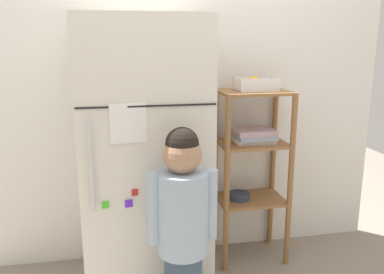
% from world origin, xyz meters
% --- Properties ---
extents(kitchen_wall_back, '(2.78, 0.03, 2.09)m').
position_xyz_m(kitchen_wall_back, '(0.00, 0.37, 1.05)').
color(kitchen_wall_back, silver).
rests_on(kitchen_wall_back, ground).
extents(refrigerator, '(0.70, 0.67, 1.59)m').
position_xyz_m(refrigerator, '(-0.29, 0.02, 0.80)').
color(refrigerator, silver).
rests_on(refrigerator, ground).
extents(child_standing, '(0.35, 0.26, 1.07)m').
position_xyz_m(child_standing, '(-0.14, -0.45, 0.65)').
color(child_standing, '#3C4F66').
rests_on(child_standing, ground).
extents(pantry_shelf_unit, '(0.46, 0.33, 1.15)m').
position_xyz_m(pantry_shelf_unit, '(0.43, 0.17, 0.72)').
color(pantry_shelf_unit, olive).
rests_on(pantry_shelf_unit, ground).
extents(fruit_bin, '(0.26, 0.16, 0.09)m').
position_xyz_m(fruit_bin, '(0.45, 0.18, 1.19)').
color(fruit_bin, white).
rests_on(fruit_bin, pantry_shelf_unit).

